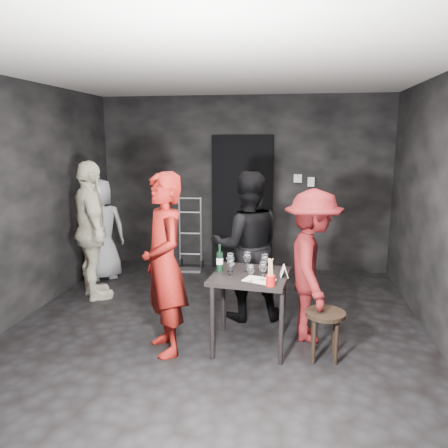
% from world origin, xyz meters
% --- Properties ---
extents(floor, '(4.50, 5.00, 0.02)m').
position_xyz_m(floor, '(0.00, 0.00, 0.00)').
color(floor, black).
rests_on(floor, ground).
extents(ceiling, '(4.50, 5.00, 0.02)m').
position_xyz_m(ceiling, '(0.00, 0.00, 2.70)').
color(ceiling, silver).
rests_on(ceiling, ground).
extents(wall_back, '(4.50, 0.04, 2.70)m').
position_xyz_m(wall_back, '(0.00, 2.50, 1.35)').
color(wall_back, black).
rests_on(wall_back, ground).
extents(wall_front, '(4.50, 0.04, 2.70)m').
position_xyz_m(wall_front, '(0.00, -2.50, 1.35)').
color(wall_front, black).
rests_on(wall_front, ground).
extents(wall_left, '(0.04, 5.00, 2.70)m').
position_xyz_m(wall_left, '(-2.25, 0.00, 1.35)').
color(wall_left, black).
rests_on(wall_left, ground).
extents(doorway, '(0.95, 0.10, 2.10)m').
position_xyz_m(doorway, '(0.00, 2.44, 1.05)').
color(doorway, black).
rests_on(doorway, ground).
extents(wallbox_upper, '(0.12, 0.06, 0.12)m').
position_xyz_m(wallbox_upper, '(0.85, 2.45, 1.45)').
color(wallbox_upper, '#B7B7B2').
rests_on(wallbox_upper, wall_back).
extents(wallbox_lower, '(0.10, 0.06, 0.14)m').
position_xyz_m(wallbox_lower, '(1.05, 2.45, 1.40)').
color(wallbox_lower, '#B7B7B2').
rests_on(wallbox_lower, wall_back).
extents(hand_truck, '(0.39, 0.33, 1.16)m').
position_xyz_m(hand_truck, '(-0.80, 2.22, 0.21)').
color(hand_truck, '#B2B2B7').
rests_on(hand_truck, floor).
extents(tasting_table, '(0.72, 0.72, 0.75)m').
position_xyz_m(tasting_table, '(0.40, -0.24, 0.65)').
color(tasting_table, black).
rests_on(tasting_table, floor).
extents(stool, '(0.37, 0.37, 0.47)m').
position_xyz_m(stool, '(1.12, -0.39, 0.38)').
color(stool, black).
rests_on(stool, floor).
extents(server_red, '(0.82, 0.89, 2.04)m').
position_xyz_m(server_red, '(-0.40, -0.46, 1.02)').
color(server_red, maroon).
rests_on(server_red, floor).
extents(woman_black, '(1.02, 0.71, 1.92)m').
position_xyz_m(woman_black, '(0.29, 0.48, 0.96)').
color(woman_black, black).
rests_on(woman_black, floor).
extents(man_maroon, '(0.55, 1.08, 1.62)m').
position_xyz_m(man_maroon, '(1.00, 0.05, 0.81)').
color(man_maroon, '#5F1213').
rests_on(man_maroon, floor).
extents(bystander_cream, '(1.22, 1.34, 2.12)m').
position_xyz_m(bystander_cream, '(-1.73, 0.80, 1.06)').
color(bystander_cream, beige).
rests_on(bystander_cream, floor).
extents(bystander_grey, '(0.81, 0.76, 1.48)m').
position_xyz_m(bystander_grey, '(-1.97, 1.56, 0.74)').
color(bystander_grey, gray).
rests_on(bystander_grey, floor).
extents(tasting_mat, '(0.33, 0.27, 0.00)m').
position_xyz_m(tasting_mat, '(0.50, -0.41, 0.75)').
color(tasting_mat, white).
rests_on(tasting_mat, tasting_table).
extents(wine_glass_a, '(0.07, 0.07, 0.18)m').
position_xyz_m(wine_glass_a, '(0.22, -0.30, 0.84)').
color(wine_glass_a, white).
rests_on(wine_glass_a, tasting_table).
extents(wine_glass_b, '(0.08, 0.08, 0.21)m').
position_xyz_m(wine_glass_b, '(0.20, -0.19, 0.86)').
color(wine_glass_b, white).
rests_on(wine_glass_b, tasting_table).
extents(wine_glass_c, '(0.10, 0.10, 0.22)m').
position_xyz_m(wine_glass_c, '(0.36, -0.16, 0.86)').
color(wine_glass_c, white).
rests_on(wine_glass_c, tasting_table).
extents(wine_glass_d, '(0.08, 0.08, 0.18)m').
position_xyz_m(wine_glass_d, '(0.42, -0.47, 0.84)').
color(wine_glass_d, white).
rests_on(wine_glass_d, tasting_table).
extents(wine_glass_e, '(0.10, 0.10, 0.20)m').
position_xyz_m(wine_glass_e, '(0.53, -0.41, 0.85)').
color(wine_glass_e, white).
rests_on(wine_glass_e, tasting_table).
extents(wine_glass_f, '(0.10, 0.10, 0.21)m').
position_xyz_m(wine_glass_f, '(0.53, -0.18, 0.86)').
color(wine_glass_f, white).
rests_on(wine_glass_f, tasting_table).
extents(wine_bottle, '(0.07, 0.07, 0.28)m').
position_xyz_m(wine_bottle, '(0.09, -0.19, 0.86)').
color(wine_bottle, black).
rests_on(wine_bottle, tasting_table).
extents(breadstick_cup, '(0.09, 0.09, 0.27)m').
position_xyz_m(breadstick_cup, '(0.61, -0.55, 0.87)').
color(breadstick_cup, red).
rests_on(breadstick_cup, tasting_table).
extents(reserved_card, '(0.10, 0.15, 0.11)m').
position_xyz_m(reserved_card, '(0.71, -0.25, 0.80)').
color(reserved_card, white).
rests_on(reserved_card, tasting_table).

